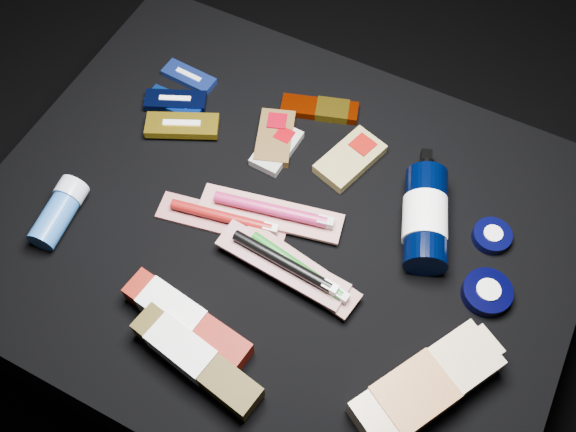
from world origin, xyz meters
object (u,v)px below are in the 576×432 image
at_px(deodorant_stick, 59,212).
at_px(bodywash_bottle, 423,388).
at_px(lotion_bottle, 426,218).
at_px(toothpaste_carton_red, 182,317).

bearing_deg(deodorant_stick, bodywash_bottle, -7.38).
bearing_deg(deodorant_stick, lotion_bottle, 17.87).
bearing_deg(toothpaste_carton_red, bodywash_bottle, 18.13).
distance_m(bodywash_bottle, toothpaste_carton_red, 0.37).
relative_size(lotion_bottle, bodywash_bottle, 0.96).
height_order(lotion_bottle, deodorant_stick, lotion_bottle).
bearing_deg(deodorant_stick, toothpaste_carton_red, -20.44).
xyz_separation_m(bodywash_bottle, deodorant_stick, (-0.64, -0.00, 0.00)).
distance_m(bodywash_bottle, deodorant_stick, 0.64).
bearing_deg(bodywash_bottle, toothpaste_carton_red, -140.28).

